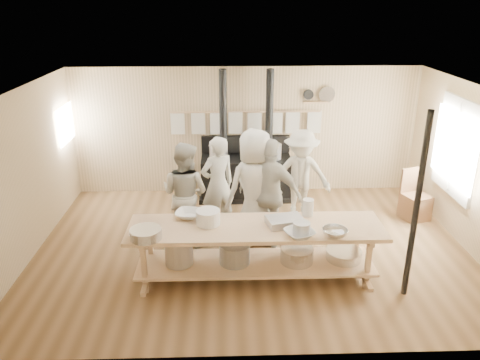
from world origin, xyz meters
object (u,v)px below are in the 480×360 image
object	(u,v)px
cook_left	(185,193)
roasting_pan	(285,221)
cook_center	(255,188)
cook_by_window	(301,176)
cook_right	(270,194)
stove	(246,173)
cook_far_left	(218,184)
chair	(415,204)
prep_table	(255,247)

from	to	relation	value
cook_left	roasting_pan	distance (m)	1.89
cook_center	cook_by_window	size ratio (longest dim) A/B	1.15
cook_right	cook_center	bearing A→B (deg)	5.30
stove	cook_by_window	bearing A→B (deg)	-48.28
cook_by_window	cook_center	bearing A→B (deg)	-133.67
stove	cook_far_left	distance (m)	1.57
cook_center	chair	bearing A→B (deg)	171.97
cook_left	cook_right	xyz separation A→B (m)	(1.37, -0.18, 0.05)
cook_center	roasting_pan	size ratio (longest dim) A/B	3.92
cook_left	cook_by_window	world-z (taller)	cook_left
cook_by_window	chair	xyz separation A→B (m)	(2.15, -0.05, -0.58)
stove	prep_table	xyz separation A→B (m)	(-0.00, -3.02, -0.00)
cook_far_left	cook_right	xyz separation A→B (m)	(0.85, -0.58, 0.06)
cook_far_left	roasting_pan	size ratio (longest dim) A/B	3.43
stove	cook_left	bearing A→B (deg)	-120.43
cook_by_window	roasting_pan	xyz separation A→B (m)	(-0.52, -1.93, 0.05)
stove	roasting_pan	distance (m)	3.04
cook_far_left	cook_left	size ratio (longest dim) A/B	0.99
prep_table	cook_far_left	world-z (taller)	cook_far_left
stove	cook_by_window	world-z (taller)	stove
chair	cook_far_left	bearing A→B (deg)	166.61
cook_center	stove	bearing A→B (deg)	-111.27
cook_far_left	chair	world-z (taller)	cook_far_left
cook_right	roasting_pan	distance (m)	0.98
prep_table	roasting_pan	size ratio (longest dim) A/B	7.22
cook_by_window	roasting_pan	size ratio (longest dim) A/B	3.42
stove	chair	xyz separation A→B (m)	(3.09, -1.10, -0.24)
cook_far_left	roasting_pan	xyz separation A→B (m)	(0.97, -1.55, 0.05)
roasting_pan	chair	bearing A→B (deg)	35.18
prep_table	cook_far_left	size ratio (longest dim) A/B	2.11
cook_far_left	stove	bearing A→B (deg)	-138.23
cook_far_left	cook_left	distance (m)	0.66
cook_far_left	roasting_pan	bearing A→B (deg)	94.59
cook_left	cook_by_window	distance (m)	2.16
stove	chair	bearing A→B (deg)	-19.67
prep_table	chair	size ratio (longest dim) A/B	3.84
stove	cook_right	distance (m)	2.07
chair	cook_center	bearing A→B (deg)	176.40
cook_right	roasting_pan	xyz separation A→B (m)	(0.12, -0.97, -0.01)
cook_center	cook_by_window	xyz separation A→B (m)	(0.88, 0.86, -0.12)
cook_by_window	cook_right	bearing A→B (deg)	-121.81
prep_table	cook_left	size ratio (longest dim) A/B	2.09
stove	roasting_pan	size ratio (longest dim) A/B	5.21
prep_table	cook_center	size ratio (longest dim) A/B	1.84
prep_table	chair	distance (m)	3.64
cook_center	cook_right	size ratio (longest dim) A/B	1.07
cook_far_left	cook_left	xyz separation A→B (m)	(-0.53, -0.40, 0.01)
cook_far_left	cook_left	bearing A→B (deg)	9.62
cook_left	prep_table	bearing A→B (deg)	159.84
cook_left	roasting_pan	xyz separation A→B (m)	(1.49, -1.15, 0.04)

